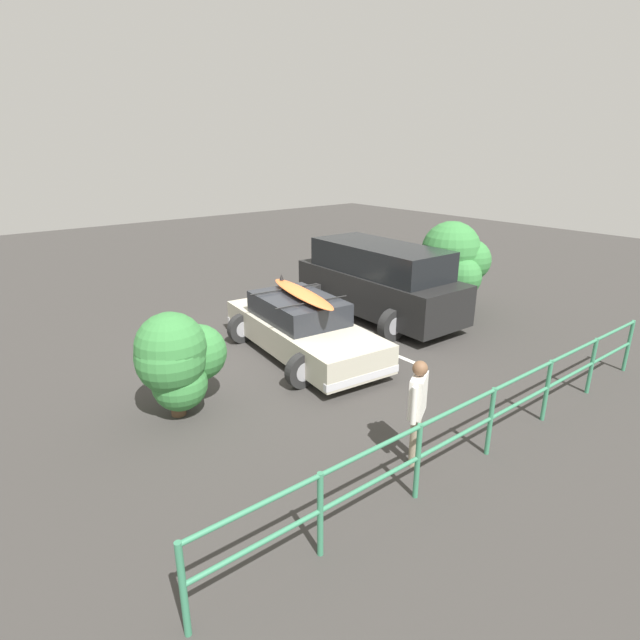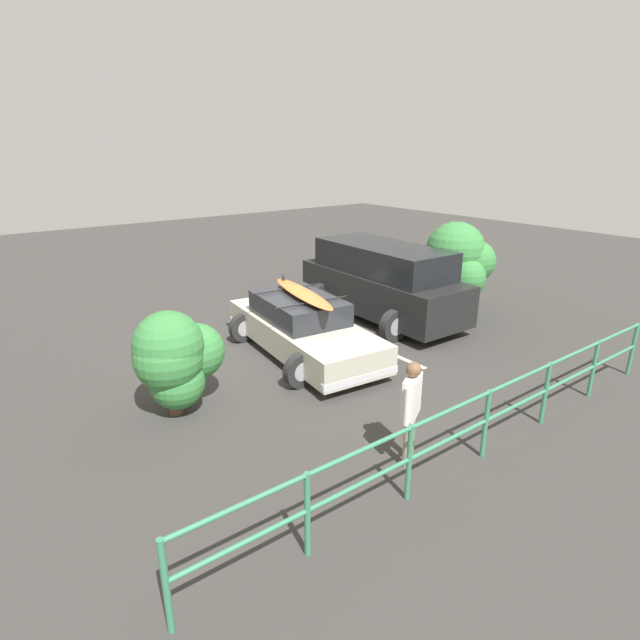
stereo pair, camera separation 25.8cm
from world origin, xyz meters
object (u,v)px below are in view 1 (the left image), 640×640
Objects in this scene: suv_car at (378,281)px; person_bystander at (418,403)px; sedan_car at (302,327)px; bush_near_left at (176,358)px; bush_near_right at (450,266)px.

person_bystander is (4.22, 4.93, -0.05)m from suv_car.
suv_car is (-3.06, -0.71, 0.39)m from sedan_car.
bush_near_left is (6.23, 1.48, 0.01)m from suv_car.
person_bystander is 3.99m from bush_near_left.
suv_car is 6.49m from person_bystander.
bush_near_left is at bearing -59.73° from person_bystander.
bush_near_right reaches higher than person_bystander.
bush_near_left reaches higher than sedan_car.
person_bystander is 7.32m from bush_near_right.
person_bystander is (1.16, 4.22, 0.34)m from sedan_car.
person_bystander is at bearing 74.61° from sedan_car.
person_bystander is 0.87× the size of bush_near_left.
sedan_car is 1.84× the size of bush_near_right.
person_bystander reaches higher than sedan_car.
suv_car is 6.41m from bush_near_left.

